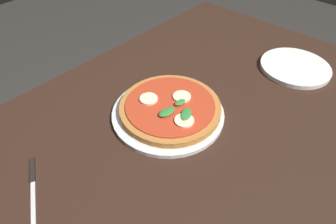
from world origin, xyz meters
TOP-DOWN VIEW (x-y plane):
  - dining_table at (0.00, 0.00)m, footprint 1.41×0.83m
  - serving_tray at (0.02, 0.04)m, footprint 0.30×0.30m
  - pizza at (0.03, 0.04)m, footprint 0.27×0.27m
  - plate_white at (0.46, -0.13)m, footprint 0.22×0.22m
  - knife at (-0.34, 0.12)m, footprint 0.10×0.16m

SIDE VIEW (x-z plane):
  - dining_table at x=0.00m, z-range 0.26..0.98m
  - knife at x=-0.34m, z-range 0.72..0.73m
  - serving_tray at x=0.02m, z-range 0.72..0.73m
  - plate_white at x=0.46m, z-range 0.72..0.74m
  - pizza at x=0.03m, z-range 0.73..0.76m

